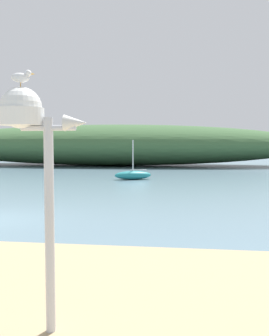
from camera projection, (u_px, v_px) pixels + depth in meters
name	position (u px, v px, depth m)	size (l,w,h in m)	color
distant_hill	(107.00, 145.00, 46.55)	(48.45, 12.03, 4.93)	#3D6038
mast_structure	(28.00, 129.00, 4.76)	(1.12, 0.57, 3.10)	silver
seagull_on_radar	(22.00, 77.00, 4.74)	(0.29, 0.18, 0.21)	orange
sailboat_far_left	(133.00, 175.00, 27.85)	(2.87, 1.92, 2.88)	teal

